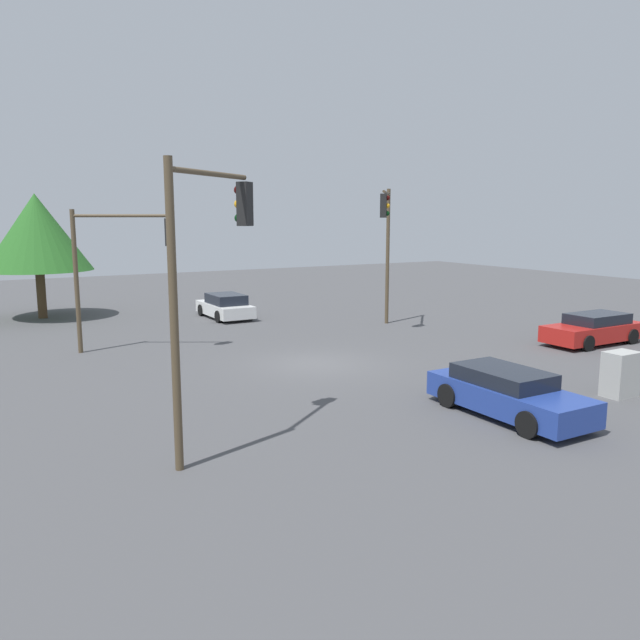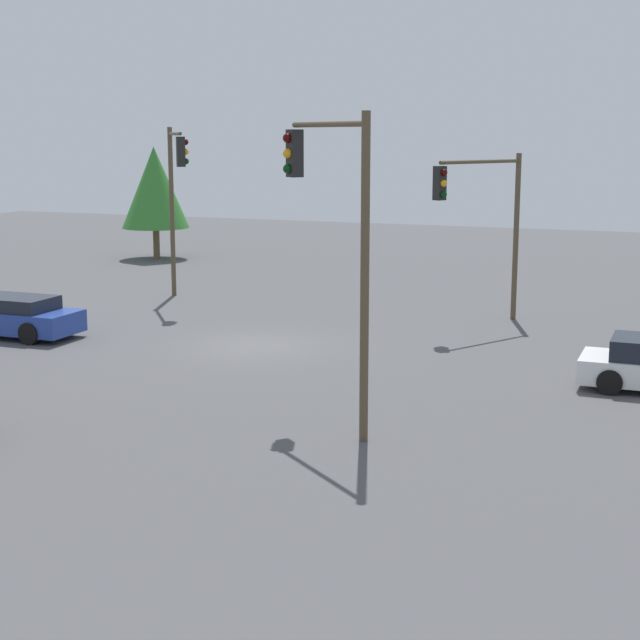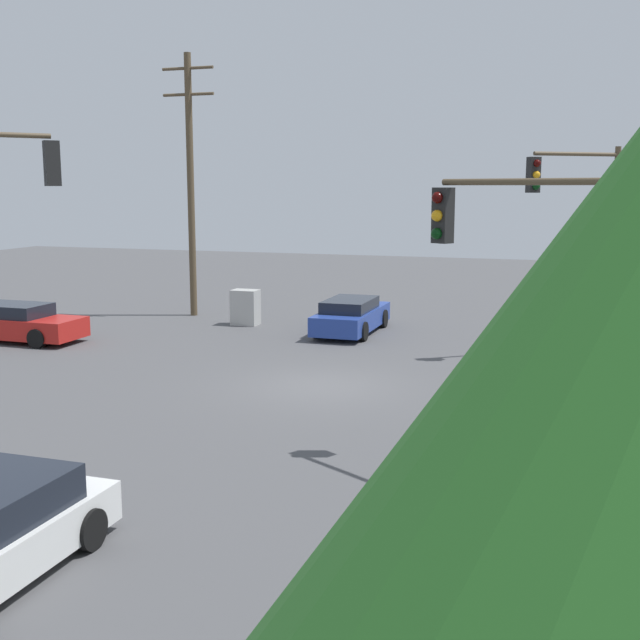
{
  "view_description": "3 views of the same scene",
  "coord_description": "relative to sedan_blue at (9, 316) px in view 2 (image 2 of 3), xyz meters",
  "views": [
    {
      "loc": [
        -10.99,
        -19.33,
        5.29
      ],
      "look_at": [
        1.18,
        1.74,
        1.28
      ],
      "focal_mm": 35.0,
      "sensor_mm": 36.0,
      "label": 1
    },
    {
      "loc": [
        25.9,
        12.19,
        6.24
      ],
      "look_at": [
        0.74,
        2.32,
        1.09
      ],
      "focal_mm": 55.0,
      "sensor_mm": 36.0,
      "label": 2
    },
    {
      "loc": [
        -6.52,
        19.77,
        5.28
      ],
      "look_at": [
        -0.42,
        1.42,
        2.04
      ],
      "focal_mm": 45.0,
      "sensor_mm": 36.0,
      "label": 3
    }
  ],
  "objects": [
    {
      "name": "ground_plane",
      "position": [
        -1.47,
        7.83,
        -0.63
      ],
      "size": [
        80.0,
        80.0,
        0.0
      ],
      "primitive_type": "plane",
      "color": "#4C4C4F"
    },
    {
      "name": "sedan_blue",
      "position": [
        0.0,
        0.0,
        0.0
      ],
      "size": [
        1.89,
        4.64,
        1.27
      ],
      "rotation": [
        0.0,
        0.0,
        3.14
      ],
      "color": "#233D93",
      "rests_on": "ground_plane"
    },
    {
      "name": "traffic_signal_main",
      "position": [
        5.26,
        12.84,
        3.89
      ],
      "size": [
        2.3,
        2.67,
        6.68
      ],
      "rotation": [
        0.0,
        0.0,
        4.01
      ],
      "color": "brown",
      "rests_on": "ground_plane"
    },
    {
      "name": "traffic_signal_cross",
      "position": [
        -7.19,
        13.38,
        3.24
      ],
      "size": [
        3.53,
        2.14,
        5.6
      ],
      "rotation": [
        0.0,
        0.0,
        -0.52
      ],
      "color": "brown",
      "rests_on": "ground_plane"
    },
    {
      "name": "traffic_signal_aux",
      "position": [
        -7.82,
        1.59,
        3.76
      ],
      "size": [
        2.69,
        2.14,
        6.48
      ],
      "rotation": [
        0.0,
        0.0,
        0.65
      ],
      "color": "brown",
      "rests_on": "ground_plane"
    },
    {
      "name": "tree_behind",
      "position": [
        -18.54,
        -5.73,
        2.95
      ],
      "size": [
        3.37,
        3.37,
        5.61
      ],
      "color": "brown",
      "rests_on": "ground_plane"
    }
  ]
}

